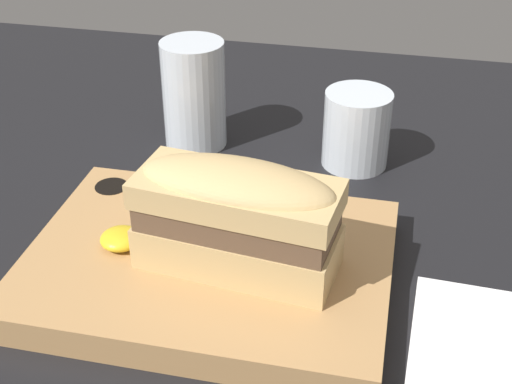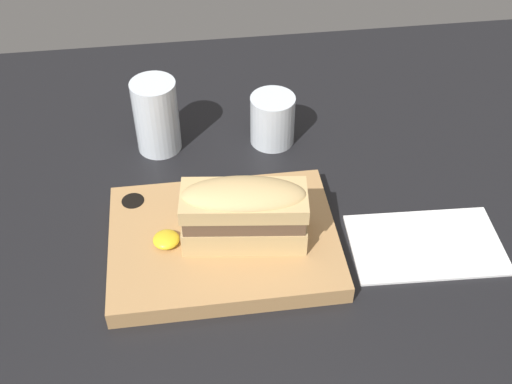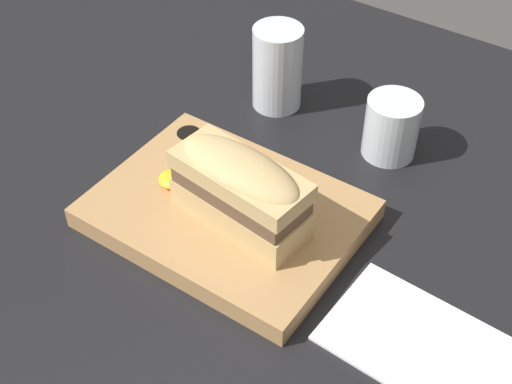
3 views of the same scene
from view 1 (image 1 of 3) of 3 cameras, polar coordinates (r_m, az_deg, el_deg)
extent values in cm
cube|color=black|center=(63.91, -2.61, -7.16)|extent=(179.01, 112.09, 2.00)
cube|color=tan|center=(61.89, -3.77, -5.90)|extent=(30.87, 22.99, 2.76)
cylinder|color=black|center=(71.50, -11.44, 0.01)|extent=(3.22, 3.22, 1.38)
cube|color=tan|center=(58.67, -1.47, -4.33)|extent=(17.00, 8.72, 3.66)
cube|color=brown|center=(56.99, -1.51, -2.00)|extent=(16.32, 8.37, 2.11)
cube|color=tan|center=(55.81, -1.54, -0.18)|extent=(17.00, 8.72, 2.20)
ellipsoid|color=tan|center=(55.32, -1.55, 0.62)|extent=(16.66, 8.55, 3.30)
ellipsoid|color=gold|center=(62.47, -10.77, -3.68)|extent=(3.56, 3.56, 1.42)
cylinder|color=silver|center=(80.97, -4.98, 7.79)|extent=(7.09, 7.09, 12.26)
cylinder|color=silver|center=(82.33, -4.88, 5.78)|extent=(6.24, 6.24, 5.52)
cylinder|color=silver|center=(78.02, 8.04, 5.01)|extent=(7.22, 7.22, 8.40)
cylinder|color=#470A14|center=(78.47, 7.99, 4.37)|extent=(6.50, 6.50, 6.03)
camera|label=2|loc=(0.35, -137.13, 30.80)|focal=45.00mm
camera|label=3|loc=(0.32, 128.81, 29.47)|focal=50.00mm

